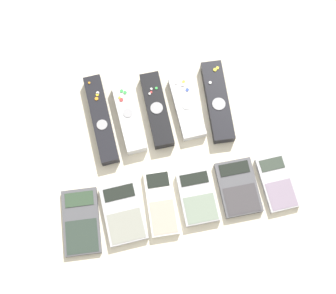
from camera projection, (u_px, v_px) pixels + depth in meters
ground_plane at (171, 163)px, 1.08m from camera, size 3.00×3.00×0.00m
remote_0 at (101, 119)px, 1.10m from camera, size 0.05×0.22×0.03m
remote_1 at (129, 117)px, 1.10m from camera, size 0.06×0.18×0.03m
remote_2 at (157, 110)px, 1.10m from camera, size 0.05×0.19×0.03m
remote_3 at (187, 107)px, 1.11m from camera, size 0.06×0.16×0.02m
remote_4 at (217, 101)px, 1.11m from camera, size 0.06×0.20×0.03m
calculator_0 at (81, 221)px, 1.03m from camera, size 0.09×0.15×0.01m
calculator_1 at (124, 213)px, 1.04m from camera, size 0.09×0.14×0.02m
calculator_2 at (161, 203)px, 1.04m from camera, size 0.07×0.15×0.02m
calculator_3 at (198, 197)px, 1.05m from camera, size 0.08×0.12×0.02m
calculator_4 at (238, 188)px, 1.05m from camera, size 0.08×0.13×0.02m
calculator_5 at (277, 183)px, 1.06m from camera, size 0.07×0.13×0.02m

